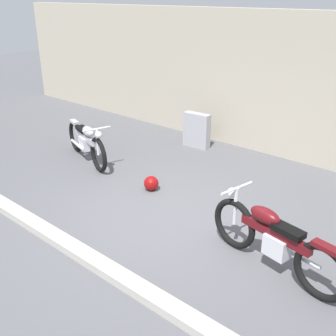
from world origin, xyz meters
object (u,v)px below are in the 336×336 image
motorcycle_silver (86,142)px  helmet (151,183)px  stone_marker (197,130)px  motorcycle_maroon (273,239)px

motorcycle_silver → helmet: bearing=14.0°
stone_marker → motorcycle_maroon: 4.71m
helmet → motorcycle_maroon: motorcycle_maroon is taller
stone_marker → helmet: stone_marker is taller
motorcycle_maroon → helmet: bearing=-2.8°
helmet → motorcycle_silver: motorcycle_silver is taller
motorcycle_maroon → motorcycle_silver: motorcycle_maroon is taller
stone_marker → motorcycle_maroon: bearing=-40.8°
stone_marker → motorcycle_silver: 2.60m
motorcycle_maroon → stone_marker: bearing=-30.1°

